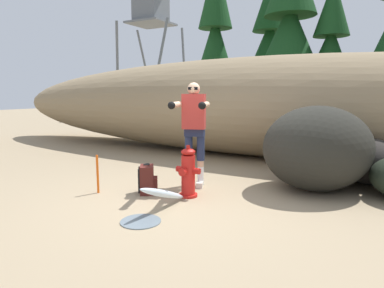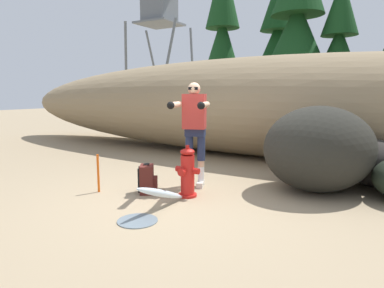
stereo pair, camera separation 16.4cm
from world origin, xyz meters
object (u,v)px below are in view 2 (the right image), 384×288
at_px(boulder_outlier, 315,166).
at_px(survey_stake, 98,173).
at_px(fire_hydrant, 187,173).
at_px(utility_worker, 194,121).
at_px(boulder_mid, 375,163).
at_px(watchtower, 159,10).
at_px(boulder_large, 318,149).
at_px(spare_backpack, 147,179).

xyz_separation_m(boulder_outlier, survey_stake, (-2.72, -2.67, 0.08)).
distance_m(fire_hydrant, boulder_outlier, 2.58).
xyz_separation_m(utility_worker, boulder_mid, (2.55, 1.61, -0.70)).
distance_m(boulder_mid, boulder_outlier, 0.98).
bearing_deg(boulder_outlier, watchtower, 135.91).
xyz_separation_m(boulder_large, boulder_mid, (0.77, 0.80, -0.29)).
bearing_deg(fire_hydrant, survey_stake, -158.56).
relative_size(utility_worker, survey_stake, 2.84).
bearing_deg(boulder_large, spare_backpack, -146.37).
xyz_separation_m(watchtower, survey_stake, (9.04, -14.07, -6.29)).
bearing_deg(fire_hydrant, watchtower, 127.39).
relative_size(fire_hydrant, spare_backpack, 1.66).
xyz_separation_m(boulder_outlier, watchtower, (-11.76, 11.40, 6.38)).
relative_size(utility_worker, spare_backpack, 3.63).
bearing_deg(watchtower, boulder_outlier, -44.09).
relative_size(fire_hydrant, survey_stake, 1.30).
height_order(boulder_outlier, watchtower, watchtower).
bearing_deg(boulder_mid, survey_stake, -144.49).
distance_m(utility_worker, boulder_outlier, 2.44).
bearing_deg(fire_hydrant, boulder_large, 39.32).
xyz_separation_m(fire_hydrant, boulder_large, (1.60, 1.31, 0.31)).
relative_size(spare_backpack, boulder_large, 0.27).
bearing_deg(survey_stake, boulder_outlier, 44.44).
height_order(spare_backpack, boulder_outlier, spare_backpack).
bearing_deg(fire_hydrant, boulder_outlier, 56.84).
bearing_deg(boulder_large, boulder_mid, 46.25).
height_order(boulder_mid, watchtower, watchtower).
xyz_separation_m(spare_backpack, boulder_outlier, (2.03, 2.32, 0.00)).
xyz_separation_m(boulder_large, boulder_outlier, (-0.20, 0.84, -0.45)).
height_order(fire_hydrant, boulder_mid, fire_hydrant).
relative_size(boulder_mid, survey_stake, 1.76).
bearing_deg(survey_stake, boulder_large, 32.08).
relative_size(boulder_mid, boulder_outlier, 1.97).
distance_m(fire_hydrant, boulder_large, 2.10).
relative_size(boulder_large, watchtower, 0.20).
bearing_deg(watchtower, boulder_mid, -41.95).
bearing_deg(boulder_mid, boulder_outlier, 177.65).
bearing_deg(boulder_mid, watchtower, 138.05).
bearing_deg(utility_worker, survey_stake, -67.49).
relative_size(boulder_mid, watchtower, 0.12).
distance_m(fire_hydrant, survey_stake, 1.42).
height_order(utility_worker, spare_backpack, utility_worker).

